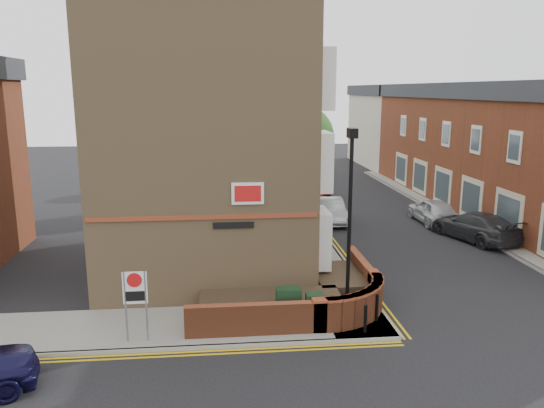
{
  "coord_description": "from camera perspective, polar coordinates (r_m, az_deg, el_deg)",
  "views": [
    {
      "loc": [
        -2.42,
        -14.62,
        7.56
      ],
      "look_at": [
        -0.57,
        4.0,
        3.51
      ],
      "focal_mm": 35.0,
      "sensor_mm": 36.0,
      "label": 1
    }
  ],
  "objects": [
    {
      "name": "kerb_main_near",
      "position": [
        31.99,
        4.24,
        -1.39
      ],
      "size": [
        0.15,
        32.0,
        0.12
      ],
      "primitive_type": "cube",
      "color": "gray",
      "rests_on": "ground"
    },
    {
      "name": "far_terrace_cream",
      "position": [
        55.38,
        12.25,
        8.3
      ],
      "size": [
        5.4,
        12.4,
        8.0
      ],
      "color": "beige",
      "rests_on": "ground"
    },
    {
      "name": "kerb_side",
      "position": [
        16.46,
        -9.11,
        -15.06
      ],
      "size": [
        13.0,
        0.15,
        0.12
      ],
      "primitive_type": "cube",
      "color": "gray",
      "rests_on": "ground"
    },
    {
      "name": "tree_far",
      "position": [
        44.96,
        -0.03,
        8.83
      ],
      "size": [
        3.81,
        3.81,
        7.0
      ],
      "color": "#382B1E",
      "rests_on": "pavement_main"
    },
    {
      "name": "corner_building",
      "position": [
        22.66,
        -6.82,
        8.75
      ],
      "size": [
        8.95,
        10.4,
        13.6
      ],
      "color": "#95764F",
      "rests_on": "ground"
    },
    {
      "name": "traffic_light_assembly",
      "position": [
        40.19,
        1.25,
        5.38
      ],
      "size": [
        0.2,
        0.16,
        4.2
      ],
      "color": "black",
      "rests_on": "pavement_main"
    },
    {
      "name": "pavement_far",
      "position": [
        32.51,
        22.84,
        -2.11
      ],
      "size": [
        4.0,
        40.0,
        0.12
      ],
      "primitive_type": "cube",
      "color": "gray",
      "rests_on": "ground"
    },
    {
      "name": "utility_cabinet_large",
      "position": [
        17.45,
        1.8,
        -10.87
      ],
      "size": [
        0.8,
        0.45,
        1.2
      ],
      "primitive_type": "cube",
      "color": "#163219",
      "rests_on": "pavement_corner"
    },
    {
      "name": "tree_near",
      "position": [
        29.14,
        3.09,
        6.56
      ],
      "size": [
        3.64,
        3.65,
        6.7
      ],
      "color": "#382B1E",
      "rests_on": "pavement_main"
    },
    {
      "name": "grey_car_far",
      "position": [
        29.04,
        20.95,
        -2.21
      ],
      "size": [
        3.51,
        5.45,
        1.47
      ],
      "primitive_type": "imported",
      "rotation": [
        0.0,
        0.0,
        3.45
      ],
      "color": "#2D2F32",
      "rests_on": "ground"
    },
    {
      "name": "kerb_main_far",
      "position": [
        31.61,
        19.65,
        -2.25
      ],
      "size": [
        0.15,
        40.0,
        0.12
      ],
      "primitive_type": "cube",
      "color": "gray",
      "rests_on": "ground"
    },
    {
      "name": "zone_sign",
      "position": [
        16.43,
        -14.5,
        -9.3
      ],
      "size": [
        0.72,
        0.07,
        2.2
      ],
      "color": "slate",
      "rests_on": "pavement_corner"
    },
    {
      "name": "pavement_corner",
      "position": [
        17.81,
        -8.84,
        -12.85
      ],
      "size": [
        13.0,
        3.0,
        0.12
      ],
      "primitive_type": "cube",
      "color": "gray",
      "rests_on": "ground"
    },
    {
      "name": "silver_car_near",
      "position": [
        30.97,
        6.31,
        -0.7
      ],
      "size": [
        1.57,
        4.18,
        1.36
      ],
      "primitive_type": "imported",
      "rotation": [
        0.0,
        0.0,
        -0.03
      ],
      "color": "#999DA0",
      "rests_on": "ground"
    },
    {
      "name": "bollard_near",
      "position": [
        17.14,
        10.01,
        -12.05
      ],
      "size": [
        0.11,
        0.11,
        0.9
      ],
      "primitive_type": "cylinder",
      "color": "black",
      "rests_on": "pavement_corner"
    },
    {
      "name": "far_terrace",
      "position": [
        36.03,
        22.48,
        5.68
      ],
      "size": [
        5.4,
        30.4,
        8.0
      ],
      "color": "brown",
      "rests_on": "ground"
    },
    {
      "name": "tree_mid",
      "position": [
        37.0,
        1.21,
        8.54
      ],
      "size": [
        4.03,
        4.03,
        7.42
      ],
      "color": "#382B1E",
      "rests_on": "pavement_main"
    },
    {
      "name": "yellow_lines_main",
      "position": [
        32.04,
        4.68,
        -1.47
      ],
      "size": [
        0.28,
        32.0,
        0.01
      ],
      "primitive_type": "cube",
      "color": "gold",
      "rests_on": "ground"
    },
    {
      "name": "garden_wall",
      "position": [
        18.87,
        2.22,
        -11.42
      ],
      "size": [
        6.8,
        6.0,
        1.2
      ],
      "primitive_type": null,
      "color": "brown",
      "rests_on": "ground"
    },
    {
      "name": "utility_cabinet_small",
      "position": [
        17.32,
        4.6,
        -11.28
      ],
      "size": [
        0.55,
        0.4,
        1.1
      ],
      "primitive_type": "cube",
      "color": "#163219",
      "rests_on": "pavement_corner"
    },
    {
      "name": "lamppost",
      "position": [
        16.86,
        8.32,
        -2.4
      ],
      "size": [
        0.25,
        0.5,
        6.3
      ],
      "color": "black",
      "rests_on": "pavement_corner"
    },
    {
      "name": "yellow_lines_side",
      "position": [
        16.27,
        -9.16,
        -15.63
      ],
      "size": [
        13.0,
        0.28,
        0.01
      ],
      "primitive_type": "cube",
      "color": "gold",
      "rests_on": "ground"
    },
    {
      "name": "silver_car_far",
      "position": [
        31.84,
        16.97,
        -0.71
      ],
      "size": [
        1.79,
        4.34,
        1.47
      ],
      "primitive_type": "imported",
      "rotation": [
        0.0,
        0.0,
        3.15
      ],
      "color": "#B8BBC0",
      "rests_on": "ground"
    },
    {
      "name": "pavement_main",
      "position": [
        31.83,
        2.47,
        -1.43
      ],
      "size": [
        2.0,
        32.0,
        0.12
      ],
      "primitive_type": "cube",
      "color": "gray",
      "rests_on": "ground"
    },
    {
      "name": "ground",
      "position": [
        16.63,
        3.44,
        -14.85
      ],
      "size": [
        120.0,
        120.0,
        0.0
      ],
      "primitive_type": "plane",
      "color": "black",
      "rests_on": "ground"
    },
    {
      "name": "red_car_main",
      "position": [
        36.87,
        4.4,
        1.3
      ],
      "size": [
        3.48,
        4.79,
        1.21
      ],
      "primitive_type": "imported",
      "rotation": [
        0.0,
        0.0,
        -0.38
      ],
      "color": "#A01311",
      "rests_on": "ground"
    },
    {
      "name": "bollard_far",
      "position": [
        18.01,
        11.19,
        -10.88
      ],
      "size": [
        0.11,
        0.11,
        0.9
      ],
      "primitive_type": "cylinder",
      "color": "black",
      "rests_on": "pavement_corner"
    }
  ]
}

